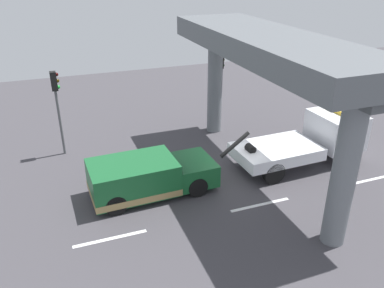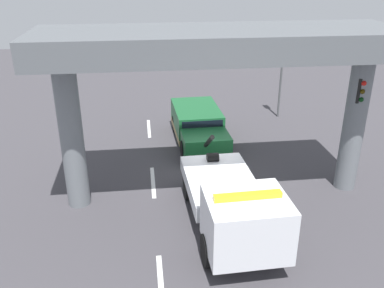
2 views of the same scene
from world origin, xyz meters
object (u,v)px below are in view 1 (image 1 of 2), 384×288
at_px(traffic_light_far, 220,74).
at_px(towed_van_green, 147,177).
at_px(traffic_light_near, 56,95).
at_px(tow_truck_white, 311,139).

bearing_deg(traffic_light_far, towed_van_green, -137.33).
distance_m(towed_van_green, traffic_light_far, 7.93).
bearing_deg(towed_van_green, traffic_light_near, 120.22).
xyz_separation_m(towed_van_green, traffic_light_near, (-2.97, 5.10, 2.30)).
relative_size(tow_truck_white, traffic_light_far, 1.61).
height_order(traffic_light_near, traffic_light_far, traffic_light_far).
bearing_deg(towed_van_green, traffic_light_far, 42.67).
xyz_separation_m(tow_truck_white, traffic_light_far, (-2.51, 5.07, 2.08)).
distance_m(tow_truck_white, traffic_light_far, 6.03).
height_order(towed_van_green, traffic_light_far, traffic_light_far).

